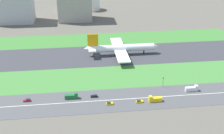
{
  "coord_description": "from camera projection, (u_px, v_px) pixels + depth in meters",
  "views": [
    {
      "loc": [
        -14.97,
        -230.35,
        99.23
      ],
      "look_at": [
        8.74,
        -36.5,
        6.0
      ],
      "focal_mm": 46.4,
      "sensor_mm": 36.0,
      "label": 1
    }
  ],
  "objects": [
    {
      "name": "grass_median_north",
      "position": [
        94.0,
        40.0,
        287.44
      ],
      "size": [
        280.0,
        36.0,
        0.1
      ],
      "primitive_type": "cube",
      "color": "#3D7A33",
      "rests_on": "ground_plane"
    },
    {
      "name": "car_0",
      "position": [
        139.0,
        101.0,
        182.77
      ],
      "size": [
        4.4,
        1.8,
        2.0
      ],
      "rotation": [
        0.0,
        0.0,
        3.14
      ],
      "color": "yellow",
      "rests_on": "highway"
    },
    {
      "name": "runway",
      "position": [
        97.0,
        56.0,
        250.71
      ],
      "size": [
        280.0,
        46.0,
        0.1
      ],
      "primitive_type": "cube",
      "color": "#38383D",
      "rests_on": "ground_plane"
    },
    {
      "name": "hangar_building",
      "position": [
        74.0,
        0.0,
        340.44
      ],
      "size": [
        39.43,
        29.52,
        48.66
      ],
      "primitive_type": "cube",
      "color": "#9E998E",
      "rests_on": "ground_plane"
    },
    {
      "name": "truck_0",
      "position": [
        192.0,
        89.0,
        195.61
      ],
      "size": [
        8.4,
        2.5,
        4.0
      ],
      "color": "silver",
      "rests_on": "highway"
    },
    {
      "name": "airliner",
      "position": [
        120.0,
        48.0,
        250.26
      ],
      "size": [
        65.0,
        56.0,
        19.7
      ],
      "color": "white",
      "rests_on": "runway"
    },
    {
      "name": "terminal_building",
      "position": [
        11.0,
        1.0,
        332.51
      ],
      "size": [
        47.94,
        28.96,
        48.64
      ],
      "primitive_type": "cube",
      "color": "#B2B2B7",
      "rests_on": "ground_plane"
    },
    {
      "name": "traffic_light",
      "position": [
        163.0,
        81.0,
        199.68
      ],
      "size": [
        0.36,
        0.5,
        7.2
      ],
      "color": "#4C4C51",
      "rests_on": "highway"
    },
    {
      "name": "truck_1",
      "position": [
        72.0,
        96.0,
        186.76
      ],
      "size": [
        8.4,
        2.5,
        4.0
      ],
      "color": "#19662D",
      "rests_on": "highway"
    },
    {
      "name": "highway",
      "position": [
        105.0,
        100.0,
        185.32
      ],
      "size": [
        280.0,
        28.0,
        0.1
      ],
      "primitive_type": "cube",
      "color": "#4C4C4F",
      "rests_on": "ground_plane"
    },
    {
      "name": "fuel_tank_west",
      "position": [
        67.0,
        5.0,
        386.67
      ],
      "size": [
        24.58,
        24.58,
        15.71
      ],
      "primitive_type": "cylinder",
      "color": "silver",
      "rests_on": "ground_plane"
    },
    {
      "name": "car_5",
      "position": [
        94.0,
        96.0,
        188.68
      ],
      "size": [
        4.4,
        1.8,
        2.0
      ],
      "color": "black",
      "rests_on": "highway"
    },
    {
      "name": "truck_2",
      "position": [
        155.0,
        99.0,
        183.56
      ],
      "size": [
        8.4,
        2.5,
        4.0
      ],
      "rotation": [
        0.0,
        0.0,
        3.14
      ],
      "color": "yellow",
      "rests_on": "highway"
    },
    {
      "name": "car_1",
      "position": [
        27.0,
        100.0,
        183.99
      ],
      "size": [
        4.4,
        1.8,
        2.0
      ],
      "color": "#B2191E",
      "rests_on": "highway"
    },
    {
      "name": "ground_plane",
      "position": [
        97.0,
        56.0,
        250.73
      ],
      "size": [
        800.0,
        800.0,
        0.0
      ],
      "primitive_type": "plane",
      "color": "#5B564C"
    },
    {
      "name": "fuel_tank_centre",
      "position": [
        91.0,
        4.0,
        390.02
      ],
      "size": [
        22.91,
        22.91,
        16.8
      ],
      "primitive_type": "cylinder",
      "color": "silver",
      "rests_on": "ground_plane"
    },
    {
      "name": "car_4",
      "position": [
        109.0,
        103.0,
        180.69
      ],
      "size": [
        4.4,
        1.8,
        2.0
      ],
      "rotation": [
        0.0,
        0.0,
        3.14
      ],
      "color": "yellow",
      "rests_on": "highway"
    },
    {
      "name": "highway_centerline",
      "position": [
        105.0,
        100.0,
        185.3
      ],
      "size": [
        266.0,
        0.5,
        0.01
      ],
      "primitive_type": "cube",
      "color": "silver",
      "rests_on": "highway"
    },
    {
      "name": "grass_median_south",
      "position": [
        101.0,
        77.0,
        213.99
      ],
      "size": [
        280.0,
        36.0,
        0.1
      ],
      "primitive_type": "cube",
      "color": "#427F38",
      "rests_on": "ground_plane"
    }
  ]
}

